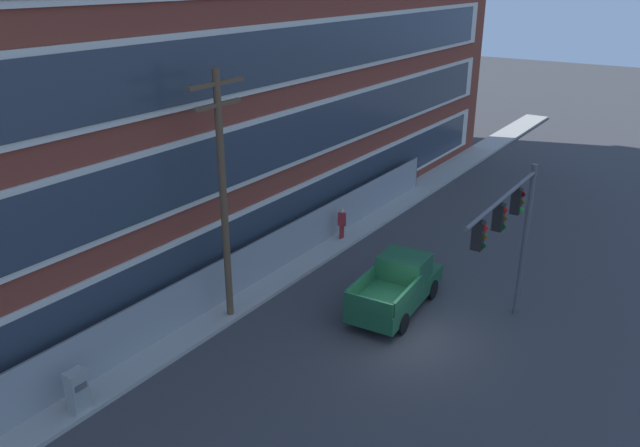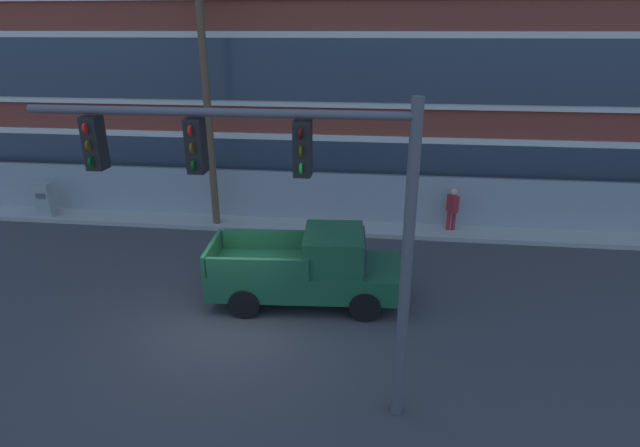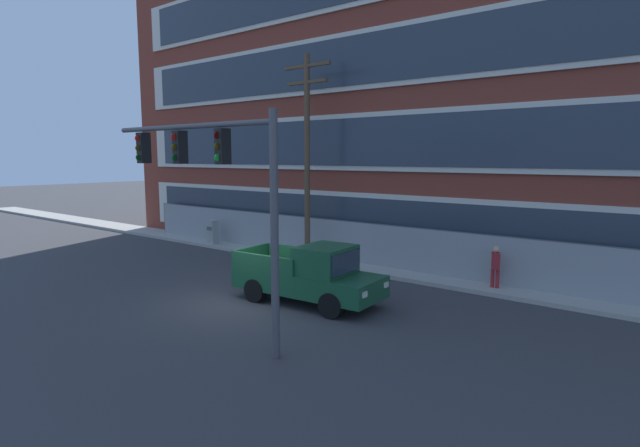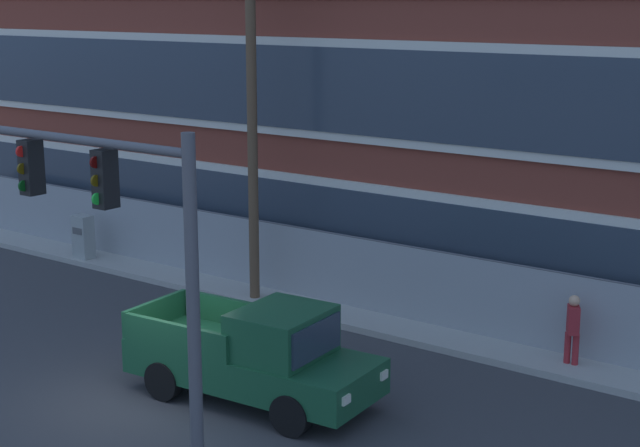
{
  "view_description": "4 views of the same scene",
  "coord_description": "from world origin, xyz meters",
  "px_view_note": "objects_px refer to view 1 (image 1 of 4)",
  "views": [
    {
      "loc": [
        -17.7,
        -8.47,
        12.26
      ],
      "look_at": [
        -0.64,
        3.04,
        3.95
      ],
      "focal_mm": 35.0,
      "sensor_mm": 36.0,
      "label": 1
    },
    {
      "loc": [
        3.5,
        -10.72,
        6.94
      ],
      "look_at": [
        1.9,
        2.59,
        1.66
      ],
      "focal_mm": 28.0,
      "sensor_mm": 36.0,
      "label": 2
    },
    {
      "loc": [
        12.15,
        -11.42,
        4.87
      ],
      "look_at": [
        -0.96,
        5.13,
        2.05
      ],
      "focal_mm": 28.0,
      "sensor_mm": 36.0,
      "label": 3
    },
    {
      "loc": [
        13.62,
        -12.76,
        7.81
      ],
      "look_at": [
        1.17,
        4.06,
        2.98
      ],
      "focal_mm": 55.0,
      "sensor_mm": 36.0,
      "label": 4
    }
  ],
  "objects_px": {
    "utility_pole_near_corner": "(223,189)",
    "pedestrian_near_cabinet": "(342,223)",
    "pickup_truck_dark_green": "(398,286)",
    "traffic_signal_mast": "(511,224)",
    "electrical_cabinet": "(78,393)"
  },
  "relations": [
    {
      "from": "pickup_truck_dark_green",
      "to": "utility_pole_near_corner",
      "type": "xyz_separation_m",
      "value": [
        -4.23,
        4.91,
        4.22
      ]
    },
    {
      "from": "traffic_signal_mast",
      "to": "pedestrian_near_cabinet",
      "type": "height_order",
      "value": "traffic_signal_mast"
    },
    {
      "from": "pedestrian_near_cabinet",
      "to": "traffic_signal_mast",
      "type": "bearing_deg",
      "value": -114.38
    },
    {
      "from": "utility_pole_near_corner",
      "to": "pedestrian_near_cabinet",
      "type": "height_order",
      "value": "utility_pole_near_corner"
    },
    {
      "from": "pickup_truck_dark_green",
      "to": "pedestrian_near_cabinet",
      "type": "height_order",
      "value": "pickup_truck_dark_green"
    },
    {
      "from": "traffic_signal_mast",
      "to": "pickup_truck_dark_green",
      "type": "xyz_separation_m",
      "value": [
        -0.11,
        4.02,
        -3.47
      ]
    },
    {
      "from": "electrical_cabinet",
      "to": "pedestrian_near_cabinet",
      "type": "bearing_deg",
      "value": 1.41
    },
    {
      "from": "utility_pole_near_corner",
      "to": "traffic_signal_mast",
      "type": "bearing_deg",
      "value": -64.06
    },
    {
      "from": "pickup_truck_dark_green",
      "to": "electrical_cabinet",
      "type": "height_order",
      "value": "pickup_truck_dark_green"
    },
    {
      "from": "pickup_truck_dark_green",
      "to": "electrical_cabinet",
      "type": "bearing_deg",
      "value": 155.91
    },
    {
      "from": "utility_pole_near_corner",
      "to": "pedestrian_near_cabinet",
      "type": "xyz_separation_m",
      "value": [
        8.56,
        0.36,
        -4.2
      ]
    },
    {
      "from": "pedestrian_near_cabinet",
      "to": "electrical_cabinet",
      "type": "bearing_deg",
      "value": -178.59
    },
    {
      "from": "pickup_truck_dark_green",
      "to": "utility_pole_near_corner",
      "type": "relative_size",
      "value": 0.56
    },
    {
      "from": "traffic_signal_mast",
      "to": "pedestrian_near_cabinet",
      "type": "distance_m",
      "value": 10.77
    },
    {
      "from": "pedestrian_near_cabinet",
      "to": "pickup_truck_dark_green",
      "type": "bearing_deg",
      "value": -129.37
    }
  ]
}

